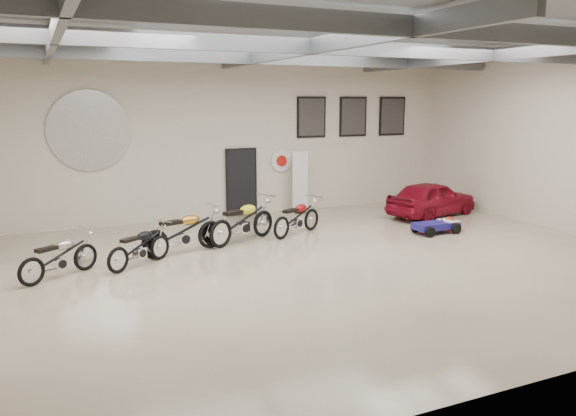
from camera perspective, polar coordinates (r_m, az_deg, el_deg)
name	(u,v)px	position (r m, az deg, el deg)	size (l,w,h in m)	color
floor	(310,265)	(12.69, 2.24, -5.82)	(16.00, 12.00, 0.01)	#BDB090
ceiling	(312,34)	(12.23, 2.42, 17.23)	(16.00, 12.00, 0.01)	slate
back_wall	(225,138)	(17.76, -6.44, 7.11)	(16.00, 0.02, 5.00)	beige
right_wall	(571,143)	(17.33, 26.85, 5.93)	(0.02, 12.00, 5.00)	beige
ceiling_beams	(312,47)	(12.21, 2.41, 16.07)	(15.80, 11.80, 0.32)	slate
door	(241,183)	(18.03, -4.78, 2.56)	(0.92, 0.08, 2.10)	black
logo_plaque	(89,131)	(16.90, -19.52, 7.39)	(2.30, 0.06, 1.16)	silver
poster_left	(311,117)	(18.84, 2.39, 9.20)	(1.05, 0.08, 1.35)	black
poster_mid	(353,117)	(19.61, 6.63, 9.21)	(1.05, 0.08, 1.35)	black
poster_right	(392,116)	(20.47, 10.52, 9.17)	(1.05, 0.08, 1.35)	black
oil_sign	(281,161)	(18.46, -0.70, 4.82)	(0.72, 0.10, 0.72)	white
banner_stand	(300,183)	(18.33, 1.23, 2.54)	(0.54, 0.21, 1.98)	white
motorcycle_silver	(59,256)	(12.59, -22.24, -4.53)	(1.82, 0.57, 0.95)	silver
motorcycle_black	(139,246)	(12.92, -14.86, -3.74)	(1.79, 0.55, 0.93)	silver
motorcycle_gold	(183,231)	(13.72, -10.59, -2.30)	(2.16, 0.67, 1.12)	silver
motorcycle_yellow	(243,220)	(14.62, -4.64, -1.25)	(2.24, 0.69, 1.16)	silver
motorcycle_red	(297,217)	(15.39, 0.91, -0.91)	(1.93, 0.60, 1.00)	silver
go_kart	(440,222)	(16.22, 15.18, -1.43)	(1.62, 0.73, 0.59)	navy
vintage_car	(432,198)	(18.49, 14.39, 0.94)	(3.32, 1.34, 1.13)	maroon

